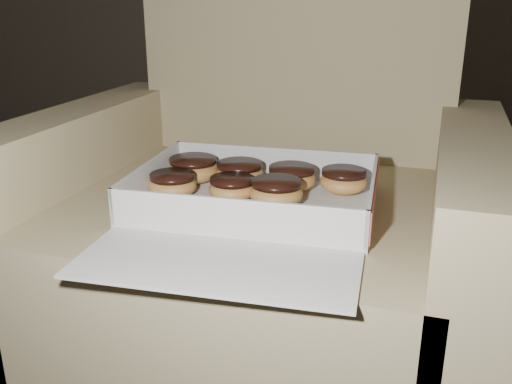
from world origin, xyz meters
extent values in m
cube|color=#8A7E58|center=(0.41, 0.42, 0.21)|extent=(0.72, 0.72, 0.42)
cube|color=#8A7E58|center=(0.41, 0.74, 0.68)|extent=(0.72, 0.14, 0.52)
cube|color=#8A7E58|center=(0.02, 0.42, 0.28)|extent=(0.12, 0.72, 0.56)
cube|color=#8A7E58|center=(0.79, 0.42, 0.28)|extent=(0.12, 0.72, 0.56)
cube|color=silver|center=(0.43, 0.34, 0.42)|extent=(0.44, 0.34, 0.01)
cube|color=silver|center=(0.42, 0.49, 0.46)|extent=(0.41, 0.04, 0.06)
cube|color=silver|center=(0.44, 0.19, 0.46)|extent=(0.41, 0.04, 0.06)
cube|color=silver|center=(0.23, 0.33, 0.46)|extent=(0.03, 0.31, 0.06)
cube|color=silver|center=(0.63, 0.36, 0.46)|extent=(0.03, 0.31, 0.06)
cube|color=#D05455|center=(0.64, 0.36, 0.46)|extent=(0.02, 0.30, 0.05)
cube|color=silver|center=(0.45, 0.10, 0.42)|extent=(0.42, 0.21, 0.01)
ellipsoid|color=#CF9148|center=(0.28, 0.33, 0.45)|extent=(0.09, 0.09, 0.04)
cylinder|color=black|center=(0.28, 0.33, 0.47)|extent=(0.08, 0.08, 0.01)
ellipsoid|color=#CF9148|center=(0.47, 0.34, 0.45)|extent=(0.10, 0.10, 0.05)
cylinder|color=black|center=(0.47, 0.34, 0.47)|extent=(0.09, 0.09, 0.01)
ellipsoid|color=#CF9148|center=(0.28, 0.41, 0.45)|extent=(0.10, 0.10, 0.05)
cylinder|color=black|center=(0.28, 0.41, 0.47)|extent=(0.09, 0.09, 0.01)
ellipsoid|color=#CF9148|center=(0.37, 0.42, 0.45)|extent=(0.09, 0.09, 0.05)
cylinder|color=black|center=(0.37, 0.42, 0.47)|extent=(0.09, 0.09, 0.01)
ellipsoid|color=#CF9148|center=(0.47, 0.43, 0.45)|extent=(0.09, 0.09, 0.04)
cylinder|color=black|center=(0.47, 0.43, 0.47)|extent=(0.09, 0.09, 0.01)
ellipsoid|color=#CF9148|center=(0.39, 0.34, 0.45)|extent=(0.09, 0.09, 0.04)
cylinder|color=black|center=(0.39, 0.34, 0.46)|extent=(0.08, 0.08, 0.01)
ellipsoid|color=#CF9148|center=(0.57, 0.44, 0.45)|extent=(0.09, 0.09, 0.04)
cylinder|color=black|center=(0.57, 0.44, 0.47)|extent=(0.08, 0.08, 0.01)
ellipsoid|color=black|center=(0.43, 0.24, 0.43)|extent=(0.01, 0.01, 0.00)
ellipsoid|color=black|center=(0.38, 0.21, 0.43)|extent=(0.01, 0.01, 0.00)
ellipsoid|color=black|center=(0.30, 0.25, 0.43)|extent=(0.01, 0.01, 0.00)
camera|label=1|loc=(0.72, -0.57, 0.79)|focal=40.00mm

